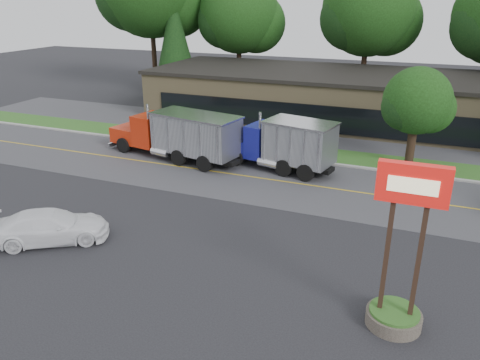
% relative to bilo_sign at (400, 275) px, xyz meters
% --- Properties ---
extents(ground, '(140.00, 140.00, 0.00)m').
position_rel_bilo_sign_xyz_m(ground, '(-10.50, 2.50, -2.02)').
color(ground, '#2E2E32').
rests_on(ground, ground).
extents(road, '(60.00, 8.00, 0.02)m').
position_rel_bilo_sign_xyz_m(road, '(-10.50, 11.50, -2.02)').
color(road, '#5A5A60').
rests_on(road, ground).
extents(center_line, '(60.00, 0.12, 0.01)m').
position_rel_bilo_sign_xyz_m(center_line, '(-10.50, 11.50, -2.02)').
color(center_line, gold).
rests_on(center_line, ground).
extents(curb, '(60.00, 0.30, 0.12)m').
position_rel_bilo_sign_xyz_m(curb, '(-10.50, 15.70, -2.02)').
color(curb, '#9E9E99').
rests_on(curb, ground).
extents(grass_verge, '(60.00, 3.40, 0.03)m').
position_rel_bilo_sign_xyz_m(grass_verge, '(-10.50, 17.50, -2.02)').
color(grass_verge, '#2D5C1F').
rests_on(grass_verge, ground).
extents(far_parking, '(60.00, 7.00, 0.02)m').
position_rel_bilo_sign_xyz_m(far_parking, '(-10.50, 22.50, -2.02)').
color(far_parking, '#5A5A60').
rests_on(far_parking, ground).
extents(strip_mall, '(32.00, 12.00, 4.00)m').
position_rel_bilo_sign_xyz_m(strip_mall, '(-8.50, 28.50, -0.02)').
color(strip_mall, '#9A855E').
rests_on(strip_mall, ground).
extents(bilo_sign, '(2.20, 1.90, 5.95)m').
position_rel_bilo_sign_xyz_m(bilo_sign, '(0.00, 0.00, 0.00)').
color(bilo_sign, '#6B6054').
rests_on(bilo_sign, ground).
extents(tree_far_b, '(9.31, 8.76, 13.28)m').
position_rel_bilo_sign_xyz_m(tree_far_b, '(-20.36, 36.61, 6.45)').
color(tree_far_b, '#382619').
rests_on(tree_far_b, ground).
extents(tree_far_c, '(9.89, 9.31, 14.11)m').
position_rel_bilo_sign_xyz_m(tree_far_c, '(-6.35, 36.62, 6.98)').
color(tree_far_c, '#382619').
rests_on(tree_far_c, ground).
extents(evergreen_left, '(4.99, 4.99, 11.33)m').
position_rel_bilo_sign_xyz_m(evergreen_left, '(-26.50, 32.50, 4.21)').
color(evergreen_left, '#382619').
rests_on(evergreen_left, ground).
extents(tree_verge, '(4.62, 4.35, 6.59)m').
position_rel_bilo_sign_xyz_m(tree_verge, '(-0.43, 17.56, 2.17)').
color(tree_verge, '#382619').
rests_on(tree_verge, ground).
extents(dump_truck_red, '(10.59, 4.41, 3.36)m').
position_rel_bilo_sign_xyz_m(dump_truck_red, '(-15.41, 12.96, -0.21)').
color(dump_truck_red, black).
rests_on(dump_truck_red, ground).
extents(dump_truck_blue, '(7.62, 4.01, 3.36)m').
position_rel_bilo_sign_xyz_m(dump_truck_blue, '(-8.04, 13.62, -0.22)').
color(dump_truck_blue, black).
rests_on(dump_truck_blue, ground).
extents(rally_car, '(5.48, 4.60, 1.50)m').
position_rel_bilo_sign_xyz_m(rally_car, '(-15.32, 0.30, -1.27)').
color(rally_car, white).
rests_on(rally_car, ground).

